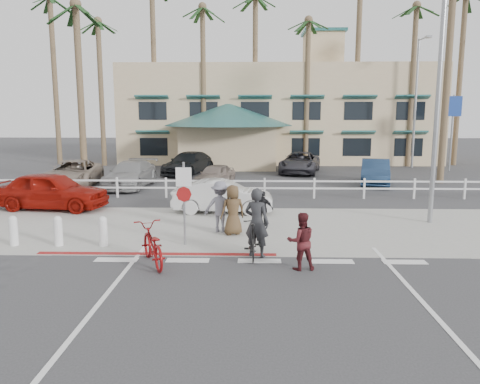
{
  "coord_description": "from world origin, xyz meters",
  "views": [
    {
      "loc": [
        -0.22,
        -11.89,
        4.03
      ],
      "look_at": [
        -0.61,
        3.33,
        1.5
      ],
      "focal_mm": 35.0,
      "sensor_mm": 36.0,
      "label": 1
    }
  ],
  "objects_px": {
    "bike_red": "(152,245)",
    "car_red_compact": "(52,191)",
    "bike_black": "(252,239)",
    "sign_post": "(184,199)",
    "car_white_sedan": "(223,196)"
  },
  "relations": [
    {
      "from": "sign_post",
      "to": "car_red_compact",
      "type": "height_order",
      "value": "sign_post"
    },
    {
      "from": "bike_red",
      "to": "car_white_sedan",
      "type": "xyz_separation_m",
      "value": [
        1.48,
        6.89,
        0.12
      ]
    },
    {
      "from": "car_red_compact",
      "to": "sign_post",
      "type": "bearing_deg",
      "value": -122.78
    },
    {
      "from": "sign_post",
      "to": "bike_red",
      "type": "distance_m",
      "value": 2.23
    },
    {
      "from": "sign_post",
      "to": "car_red_compact",
      "type": "bearing_deg",
      "value": 140.13
    },
    {
      "from": "sign_post",
      "to": "car_red_compact",
      "type": "relative_size",
      "value": 0.61
    },
    {
      "from": "car_white_sedan",
      "to": "car_red_compact",
      "type": "bearing_deg",
      "value": 88.74
    },
    {
      "from": "bike_red",
      "to": "car_white_sedan",
      "type": "distance_m",
      "value": 7.05
    },
    {
      "from": "sign_post",
      "to": "car_white_sedan",
      "type": "bearing_deg",
      "value": 79.94
    },
    {
      "from": "sign_post",
      "to": "car_white_sedan",
      "type": "distance_m",
      "value": 5.07
    },
    {
      "from": "bike_black",
      "to": "car_red_compact",
      "type": "bearing_deg",
      "value": -39.71
    },
    {
      "from": "bike_red",
      "to": "bike_black",
      "type": "xyz_separation_m",
      "value": [
        2.71,
        0.74,
        -0.03
      ]
    },
    {
      "from": "bike_black",
      "to": "car_white_sedan",
      "type": "relative_size",
      "value": 0.42
    },
    {
      "from": "bike_red",
      "to": "car_red_compact",
      "type": "distance_m",
      "value": 9.44
    },
    {
      "from": "sign_post",
      "to": "car_red_compact",
      "type": "distance_m",
      "value": 8.49
    }
  ]
}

